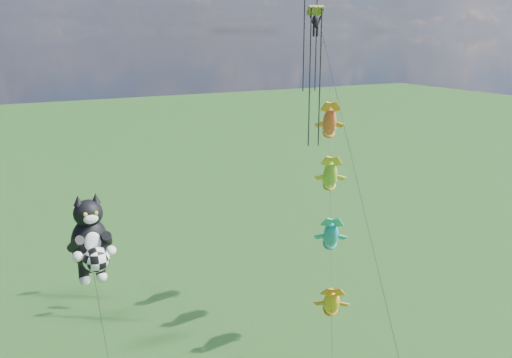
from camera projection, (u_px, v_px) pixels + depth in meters
name	position (u px, v px, depth m)	size (l,w,h in m)	color
cat_kite_rig	(91.00, 241.00, 29.49)	(2.23, 4.00, 11.59)	brown
fish_windsock_rig	(331.00, 205.00, 35.63)	(8.80, 13.45, 16.20)	brown
parafoil_rig	(317.00, 31.00, 34.75)	(4.94, 17.21, 23.71)	brown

